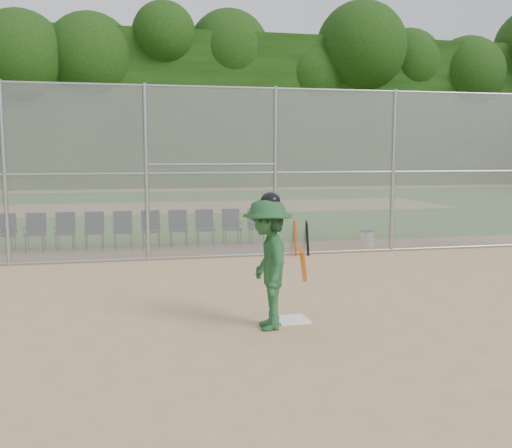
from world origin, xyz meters
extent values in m
plane|color=tan|center=(0.00, 0.00, 0.00)|extent=(100.00, 100.00, 0.00)
plane|color=#2B6C20|center=(0.00, 18.00, 0.01)|extent=(100.00, 100.00, 0.00)
plane|color=tan|center=(0.00, 18.00, 0.01)|extent=(24.00, 24.00, 0.00)
cube|color=gray|center=(0.00, 5.00, 2.00)|extent=(16.00, 0.02, 4.00)
cylinder|color=#9EA3A8|center=(0.00, 5.00, 3.95)|extent=(16.00, 0.05, 0.05)
cube|color=black|center=(0.00, 35.00, 5.50)|extent=(80.00, 5.00, 11.00)
cube|color=white|center=(-0.04, -0.24, 0.01)|extent=(0.48, 0.48, 0.02)
imported|color=#1F4F29|center=(-0.48, -0.54, 0.92)|extent=(0.76, 1.23, 1.84)
ellipsoid|color=black|center=(-0.48, -0.54, 1.81)|extent=(0.27, 0.30, 0.23)
cylinder|color=orange|center=(-0.08, -0.94, 0.95)|extent=(0.31, 0.69, 0.58)
cylinder|color=white|center=(3.69, 5.78, 0.20)|extent=(0.34, 0.34, 0.41)
cylinder|color=#255DA3|center=(3.69, 5.78, 0.43)|extent=(0.36, 0.36, 0.05)
cylinder|color=#D84C14|center=(1.48, 4.93, 0.42)|extent=(0.06, 0.23, 0.85)
cylinder|color=black|center=(1.78, 4.93, 0.42)|extent=(0.06, 0.25, 0.84)
camera|label=1|loc=(-2.26, -8.13, 2.44)|focal=40.00mm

